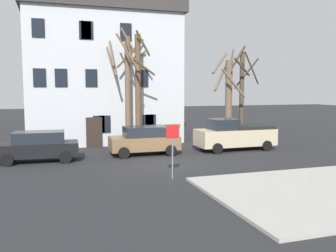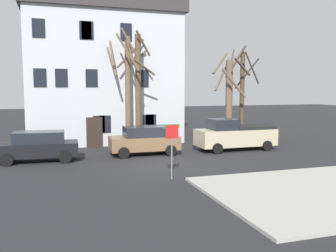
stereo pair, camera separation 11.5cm
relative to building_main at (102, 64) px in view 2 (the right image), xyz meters
name	(u,v)px [view 2 (the right image)]	position (x,y,z in m)	size (l,w,h in m)	color
ground_plane	(165,163)	(1.98, -10.53, -6.01)	(120.00, 120.00, 0.00)	#262628
sidewalk_slab	(315,192)	(5.87, -17.82, -5.95)	(8.22, 7.00, 0.12)	#A8A59E
building_main	(102,64)	(0.00, 0.00, 0.00)	(11.68, 7.88, 11.83)	silver
tree_bare_near	(127,87)	(1.07, -4.53, -1.80)	(2.81, 2.80, 8.09)	brown
tree_bare_mid	(138,86)	(1.64, -5.32, -1.77)	(2.51, 2.78, 7.81)	brown
tree_bare_far	(229,95)	(8.81, -4.62, -2.45)	(2.81, 2.84, 7.28)	brown
tree_bare_end	(242,93)	(9.98, -4.47, -2.31)	(2.68, 2.61, 7.15)	#4C3D2D
car_black_wagon	(38,146)	(-4.65, -7.90, -5.13)	(4.45, 2.12, 1.70)	black
car_brown_wagon	(145,140)	(1.55, -7.57, -5.10)	(4.26, 2.15, 1.76)	brown
pickup_truck_beige	(235,135)	(7.68, -7.73, -5.00)	(5.30, 2.25, 2.10)	#C6B793
street_sign_pole	(172,141)	(1.25, -13.92, -4.25)	(0.76, 0.07, 2.50)	slate
bicycle_leaning	(50,147)	(-4.03, -5.05, -5.65)	(1.64, 0.70, 1.03)	black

